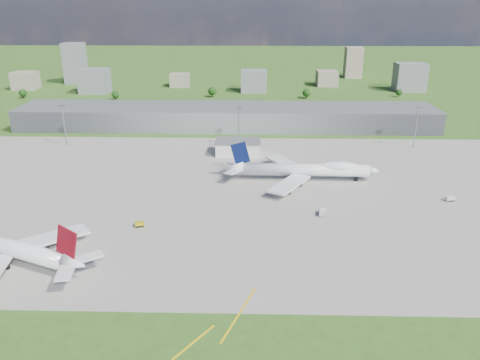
{
  "coord_description": "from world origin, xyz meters",
  "views": [
    {
      "loc": [
        18.12,
        -169.53,
        85.89
      ],
      "look_at": [
        12.99,
        32.19,
        9.0
      ],
      "focal_mm": 35.0,
      "sensor_mm": 36.0,
      "label": 1
    }
  ],
  "objects_px": {
    "airliner_red_twin": "(9,248)",
    "van_white_far": "(450,199)",
    "tug_yellow": "(140,224)",
    "airliner_blue_quad": "(306,170)",
    "van_white_near": "(322,213)"
  },
  "relations": [
    {
      "from": "airliner_red_twin",
      "to": "tug_yellow",
      "type": "relative_size",
      "value": 15.91
    },
    {
      "from": "airliner_blue_quad",
      "to": "van_white_far",
      "type": "bearing_deg",
      "value": -20.67
    },
    {
      "from": "airliner_blue_quad",
      "to": "tug_yellow",
      "type": "height_order",
      "value": "airliner_blue_quad"
    },
    {
      "from": "airliner_red_twin",
      "to": "van_white_near",
      "type": "xyz_separation_m",
      "value": [
        115.73,
        40.84,
        -3.96
      ]
    },
    {
      "from": "airliner_red_twin",
      "to": "van_white_near",
      "type": "bearing_deg",
      "value": -137.93
    },
    {
      "from": "airliner_red_twin",
      "to": "van_white_far",
      "type": "height_order",
      "value": "airliner_red_twin"
    },
    {
      "from": "tug_yellow",
      "to": "van_white_far",
      "type": "xyz_separation_m",
      "value": [
        137.14,
        29.58,
        0.17
      ]
    },
    {
      "from": "airliner_red_twin",
      "to": "airliner_blue_quad",
      "type": "distance_m",
      "value": 140.27
    },
    {
      "from": "airliner_red_twin",
      "to": "van_white_far",
      "type": "distance_m",
      "value": 185.92
    },
    {
      "from": "tug_yellow",
      "to": "van_white_near",
      "type": "distance_m",
      "value": 77.23
    },
    {
      "from": "airliner_red_twin",
      "to": "airliner_blue_quad",
      "type": "xyz_separation_m",
      "value": [
        112.88,
        83.26,
        0.44
      ]
    },
    {
      "from": "tug_yellow",
      "to": "van_white_far",
      "type": "bearing_deg",
      "value": -4.43
    },
    {
      "from": "airliner_blue_quad",
      "to": "van_white_near",
      "type": "distance_m",
      "value": 42.74
    },
    {
      "from": "tug_yellow",
      "to": "airliner_blue_quad",
      "type": "bearing_deg",
      "value": 20.35
    },
    {
      "from": "tug_yellow",
      "to": "van_white_far",
      "type": "height_order",
      "value": "van_white_far"
    }
  ]
}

